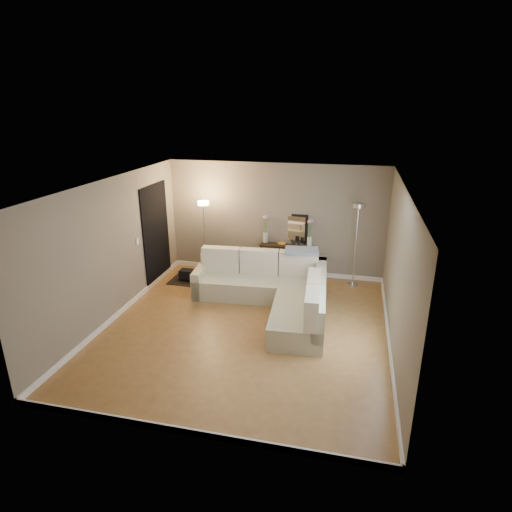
% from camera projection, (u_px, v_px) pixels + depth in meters
% --- Properties ---
extents(floor, '(5.00, 5.50, 0.01)m').
position_uv_depth(floor, '(246.00, 328.00, 7.74)').
color(floor, olive).
rests_on(floor, ground).
extents(ceiling, '(5.00, 5.50, 0.01)m').
position_uv_depth(ceiling, '(245.00, 184.00, 6.86)').
color(ceiling, white).
rests_on(ceiling, ground).
extents(wall_back, '(5.00, 0.02, 2.60)m').
position_uv_depth(wall_back, '(275.00, 220.00, 9.83)').
color(wall_back, '#786E5D').
rests_on(wall_back, ground).
extents(wall_front, '(5.00, 0.02, 2.60)m').
position_uv_depth(wall_front, '(184.00, 344.00, 4.77)').
color(wall_front, '#786E5D').
rests_on(wall_front, ground).
extents(wall_left, '(0.02, 5.50, 2.60)m').
position_uv_depth(wall_left, '(113.00, 250.00, 7.84)').
color(wall_left, '#786E5D').
rests_on(wall_left, ground).
extents(wall_right, '(0.02, 5.50, 2.60)m').
position_uv_depth(wall_right, '(399.00, 273.00, 6.76)').
color(wall_right, '#786E5D').
rests_on(wall_right, ground).
extents(baseboard_back, '(5.00, 0.03, 0.10)m').
position_uv_depth(baseboard_back, '(274.00, 271.00, 10.23)').
color(baseboard_back, white).
rests_on(baseboard_back, ground).
extents(baseboard_front, '(5.00, 0.03, 0.10)m').
position_uv_depth(baseboard_front, '(190.00, 432.00, 5.22)').
color(baseboard_front, white).
rests_on(baseboard_front, ground).
extents(baseboard_left, '(0.03, 5.50, 0.10)m').
position_uv_depth(baseboard_left, '(122.00, 311.00, 8.25)').
color(baseboard_left, white).
rests_on(baseboard_left, ground).
extents(baseboard_right, '(0.03, 5.50, 0.10)m').
position_uv_depth(baseboard_right, '(389.00, 342.00, 7.19)').
color(baseboard_right, white).
rests_on(baseboard_right, ground).
extents(doorway, '(0.02, 1.20, 2.20)m').
position_uv_depth(doorway, '(156.00, 234.00, 9.46)').
color(doorway, black).
rests_on(doorway, ground).
extents(switch_plate, '(0.02, 0.08, 0.12)m').
position_uv_depth(switch_plate, '(137.00, 241.00, 8.64)').
color(switch_plate, white).
rests_on(switch_plate, ground).
extents(sectional_sofa, '(2.87, 2.65, 0.95)m').
position_uv_depth(sectional_sofa, '(274.00, 290.00, 8.46)').
color(sectional_sofa, beige).
rests_on(sectional_sofa, floor).
extents(throw_blanket, '(0.73, 0.47, 0.09)m').
position_uv_depth(throw_blanket, '(302.00, 251.00, 8.80)').
color(throw_blanket, gray).
rests_on(throw_blanket, sectional_sofa).
extents(console_table, '(1.26, 0.44, 0.76)m').
position_uv_depth(console_table, '(283.00, 258.00, 9.94)').
color(console_table, black).
rests_on(console_table, floor).
extents(leaning_mirror, '(0.87, 0.12, 0.68)m').
position_uv_depth(leaning_mirror, '(289.00, 228.00, 9.83)').
color(leaning_mirror, black).
rests_on(leaning_mirror, console_table).
extents(table_decor, '(0.52, 0.13, 0.12)m').
position_uv_depth(table_decor, '(286.00, 243.00, 9.77)').
color(table_decor, orange).
rests_on(table_decor, console_table).
extents(flower_vase_left, '(0.14, 0.12, 0.65)m').
position_uv_depth(flower_vase_left, '(265.00, 231.00, 9.87)').
color(flower_vase_left, silver).
rests_on(flower_vase_left, console_table).
extents(flower_vase_right, '(0.14, 0.12, 0.65)m').
position_uv_depth(flower_vase_right, '(310.00, 235.00, 9.56)').
color(flower_vase_right, silver).
rests_on(flower_vase_right, console_table).
extents(floor_lamp_lit, '(0.26, 0.26, 1.77)m').
position_uv_depth(floor_lamp_lit, '(204.00, 224.00, 9.70)').
color(floor_lamp_lit, silver).
rests_on(floor_lamp_lit, floor).
extents(floor_lamp_unlit, '(0.31, 0.31, 1.86)m').
position_uv_depth(floor_lamp_unlit, '(357.00, 228.00, 9.13)').
color(floor_lamp_unlit, silver).
rests_on(floor_lamp_unlit, floor).
extents(charcoal_rug, '(1.18, 0.90, 0.02)m').
position_uv_depth(charcoal_rug, '(197.00, 279.00, 9.83)').
color(charcoal_rug, black).
rests_on(charcoal_rug, floor).
extents(black_bag, '(0.33, 0.24, 0.21)m').
position_uv_depth(black_bag, '(187.00, 274.00, 9.73)').
color(black_bag, black).
rests_on(black_bag, charcoal_rug).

